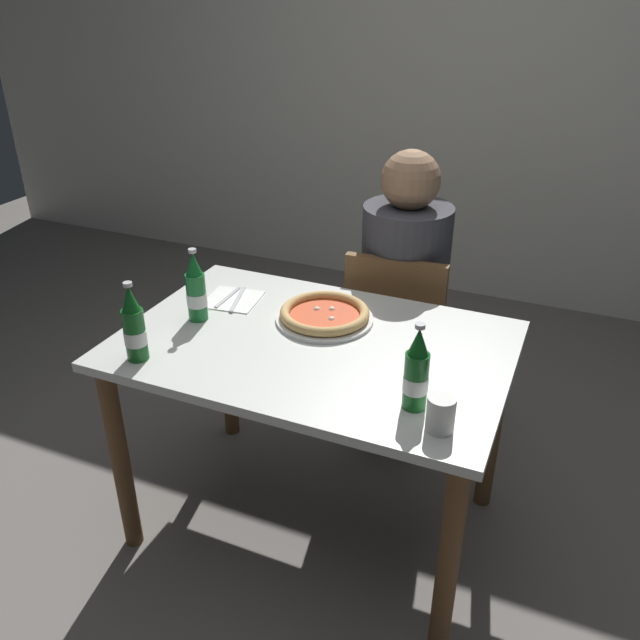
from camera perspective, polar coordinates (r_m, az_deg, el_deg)
name	(u,v)px	position (r m, az deg, el deg)	size (l,w,h in m)	color
ground_plane	(315,520)	(2.47, -0.48, -17.14)	(8.00, 8.00, 0.00)	slate
back_wall_tiled	(476,71)	(3.89, 13.52, 20.54)	(7.00, 0.10, 2.60)	silver
dining_table_main	(314,372)	(2.07, -0.55, -4.61)	(1.20, 0.80, 0.75)	silver
chair_behind_table	(398,335)	(2.62, 6.88, -1.30)	(0.42, 0.42, 0.85)	brown
diner_seated	(402,307)	(2.61, 7.25, 1.16)	(0.34, 0.34, 1.21)	#2D3342
pizza_margherita_near	(325,315)	(2.12, 0.41, 0.47)	(0.32, 0.32, 0.04)	white
beer_bottle_left	(134,327)	(1.95, -16.03, -0.63)	(0.07, 0.07, 0.25)	#14591E
beer_bottle_center	(196,290)	(2.14, -10.84, 2.58)	(0.07, 0.07, 0.25)	#196B2D
beer_bottle_right	(416,373)	(1.68, 8.47, -4.64)	(0.07, 0.07, 0.25)	#14591E
napkin_with_cutlery	(233,299)	(2.29, -7.67, 1.82)	(0.20, 0.20, 0.01)	white
paper_cup	(441,414)	(1.64, 10.57, -8.10)	(0.07, 0.07, 0.10)	white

